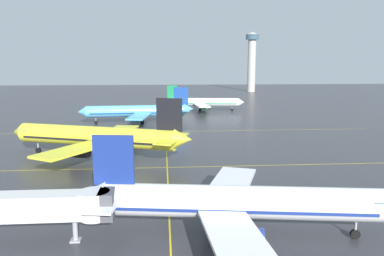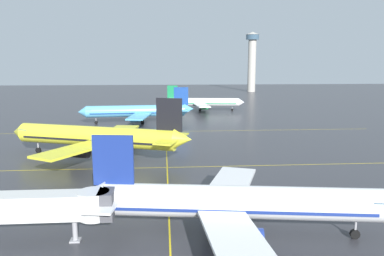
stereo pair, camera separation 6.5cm
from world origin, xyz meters
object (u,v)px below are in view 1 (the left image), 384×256
Objects in this scene: airliner_third_row at (138,111)px; airliner_far_left_stand at (203,102)px; jet_bridge at (48,206)px; airliner_second_row at (98,137)px; control_tower at (252,57)px; airliner_front_gate at (238,202)px.

airliner_third_row is 1.12× the size of airliner_far_left_stand.
airliner_far_left_stand reaches higher than jet_bridge.
airliner_second_row reaches higher than airliner_third_row.
jet_bridge is at bearing -92.89° from airliner_third_row.
airliner_front_gate is at bearing -103.54° from control_tower.
airliner_front_gate is 0.93× the size of airliner_second_row.
airliner_far_left_stand is 0.84× the size of control_tower.
airliner_third_row is at bearing 87.11° from jet_bridge.
airliner_third_row is 0.94× the size of control_tower.
airliner_second_row is 43.95m from airliner_third_row.
airliner_second_row is (-21.36, 36.88, 0.43)m from airliner_front_gate.
jet_bridge is at bearing -88.40° from airliner_second_row.
airliner_third_row reaches higher than jet_bridge.
airliner_second_row is at bearing 120.08° from airliner_front_gate.
airliner_third_row is 38.36m from airliner_far_left_stand.
airliner_front_gate is 0.93× the size of control_tower.
airliner_far_left_stand is (7.83, 110.38, -0.39)m from airliner_front_gate.
airliner_far_left_stand is at bearing 68.34° from airliner_second_row.
airliner_far_left_stand is (24.09, 29.85, -0.43)m from airliner_third_row.
airliner_front_gate is at bearing 0.33° from jet_bridge.
control_tower is (70.56, 208.62, 18.43)m from jet_bridge.
airliner_third_row is at bearing -117.45° from control_tower.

